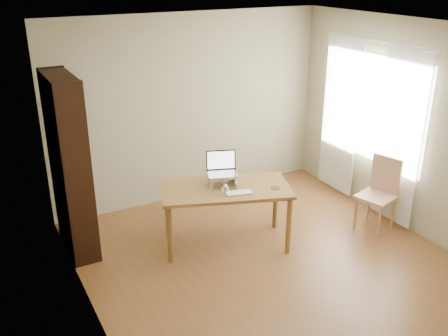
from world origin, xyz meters
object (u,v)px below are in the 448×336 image
(laptop, at_px, (220,168))
(cat, at_px, (222,179))
(bookshelf, at_px, (70,166))
(desk, at_px, (226,194))
(chair, at_px, (381,191))
(keyboard, at_px, (239,193))

(laptop, relative_size, cat, 0.86)
(bookshelf, xyz_separation_m, desk, (1.58, -0.78, -0.39))
(laptop, distance_m, chair, 2.09)
(chair, bearing_deg, desk, 147.07)
(cat, height_order, chair, chair)
(bookshelf, relative_size, chair, 2.24)
(keyboard, height_order, chair, chair)
(laptop, bearing_deg, chair, -0.57)
(desk, bearing_deg, chair, 3.25)
(keyboard, relative_size, cat, 0.68)
(laptop, bearing_deg, desk, -70.08)
(laptop, xyz_separation_m, chair, (1.92, -0.72, -0.44))
(laptop, bearing_deg, bookshelf, 178.10)
(bookshelf, xyz_separation_m, cat, (1.59, -0.67, -0.23))
(bookshelf, xyz_separation_m, laptop, (1.58, -0.63, -0.11))
(desk, bearing_deg, keyboard, -58.41)
(desk, distance_m, keyboard, 0.25)
(bookshelf, bearing_deg, desk, -26.12)
(cat, distance_m, chair, 2.05)
(bookshelf, relative_size, cat, 4.35)
(desk, height_order, chair, chair)
(bookshelf, height_order, keyboard, bookshelf)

